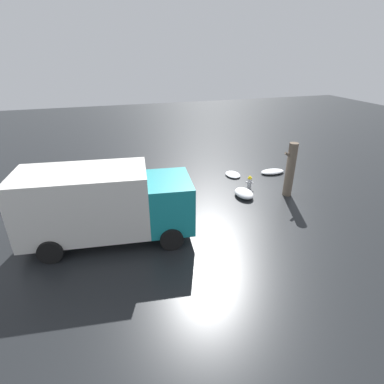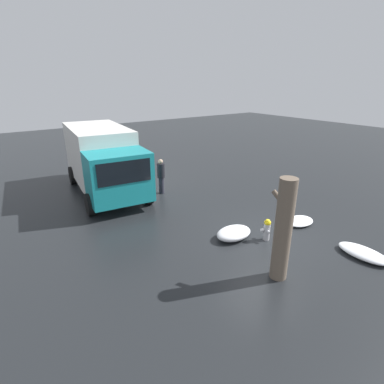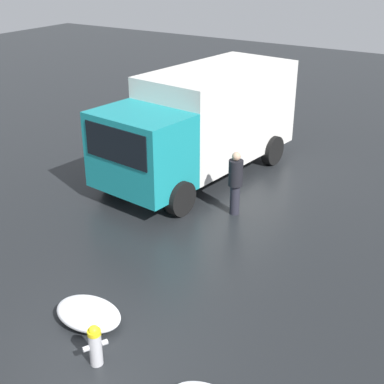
{
  "view_description": "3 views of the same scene",
  "coord_description": "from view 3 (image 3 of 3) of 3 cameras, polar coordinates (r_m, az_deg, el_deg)",
  "views": [
    {
      "loc": [
        7.44,
        13.59,
        7.07
      ],
      "look_at": [
        3.91,
        1.92,
        1.21
      ],
      "focal_mm": 28.0,
      "sensor_mm": 36.0,
      "label": 1
    },
    {
      "loc": [
        -5.82,
        7.22,
        5.09
      ],
      "look_at": [
        3.49,
        0.6,
        0.78
      ],
      "focal_mm": 28.0,
      "sensor_mm": 36.0,
      "label": 2
    },
    {
      "loc": [
        -4.84,
        -4.91,
        6.2
      ],
      "look_at": [
        4.19,
        0.82,
        1.23
      ],
      "focal_mm": 50.0,
      "sensor_mm": 36.0,
      "label": 3
    }
  ],
  "objects": [
    {
      "name": "fire_hydrant",
      "position": [
        9.02,
        -10.3,
        -15.69
      ],
      "size": [
        0.41,
        0.35,
        0.76
      ],
      "rotation": [
        0.0,
        0.0,
        1.07
      ],
      "color": "#B7B7BC",
      "rests_on": "ground_plane"
    },
    {
      "name": "delivery_truck",
      "position": [
        15.39,
        1.19,
        7.66
      ],
      "size": [
        6.79,
        3.29,
        3.0
      ],
      "rotation": [
        0.0,
        0.0,
        1.46
      ],
      "color": "teal",
      "rests_on": "ground_plane"
    },
    {
      "name": "ground_plane",
      "position": [
        9.27,
        -10.1,
        -17.55
      ],
      "size": [
        60.0,
        60.0,
        0.0
      ],
      "primitive_type": "plane",
      "color": "black"
    },
    {
      "name": "snow_pile_by_hydrant",
      "position": [
        10.0,
        -10.99,
        -12.61
      ],
      "size": [
        0.89,
        1.31,
        0.37
      ],
      "color": "white",
      "rests_on": "ground_plane"
    },
    {
      "name": "pedestrian",
      "position": [
        13.22,
        4.66,
        1.2
      ],
      "size": [
        0.36,
        0.36,
        1.65
      ],
      "rotation": [
        0.0,
        0.0,
        1.74
      ],
      "color": "#23232D",
      "rests_on": "ground_plane"
    }
  ]
}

